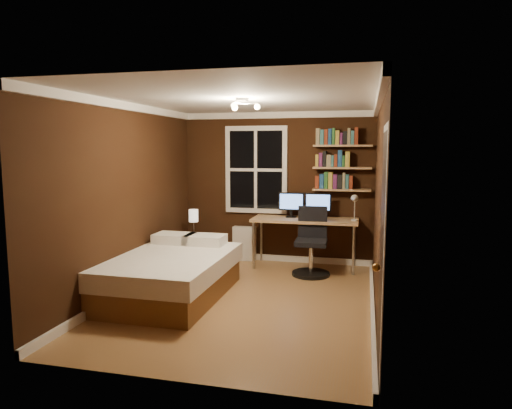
% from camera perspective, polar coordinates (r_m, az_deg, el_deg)
% --- Properties ---
extents(floor, '(4.20, 4.20, 0.00)m').
position_cam_1_polar(floor, '(5.91, -1.41, -11.82)').
color(floor, olive).
rests_on(floor, ground).
extents(wall_back, '(3.20, 0.04, 2.50)m').
position_cam_1_polar(wall_back, '(7.67, 2.62, 2.10)').
color(wall_back, black).
rests_on(wall_back, ground).
extents(wall_left, '(0.04, 4.20, 2.50)m').
position_cam_1_polar(wall_left, '(6.24, -15.79, 0.69)').
color(wall_left, black).
rests_on(wall_left, ground).
extents(wall_right, '(0.04, 4.20, 2.50)m').
position_cam_1_polar(wall_right, '(5.45, 15.04, -0.18)').
color(wall_right, black).
rests_on(wall_right, ground).
extents(ceiling, '(3.20, 4.20, 0.02)m').
position_cam_1_polar(ceiling, '(5.62, -1.49, 13.04)').
color(ceiling, white).
rests_on(ceiling, wall_back).
extents(window, '(1.06, 0.06, 1.46)m').
position_cam_1_polar(window, '(7.69, 0.02, 4.36)').
color(window, white).
rests_on(window, wall_back).
extents(door, '(0.03, 0.82, 2.05)m').
position_cam_1_polar(door, '(3.96, 15.32, -6.19)').
color(door, black).
rests_on(door, ground).
extents(door_knob, '(0.06, 0.06, 0.06)m').
position_cam_1_polar(door_knob, '(3.67, 14.81, -7.62)').
color(door_knob, '#CA8C3C').
rests_on(door_knob, door).
extents(ceiling_fixture, '(0.44, 0.44, 0.18)m').
position_cam_1_polar(ceiling_fixture, '(5.52, -1.76, 12.11)').
color(ceiling_fixture, beige).
rests_on(ceiling_fixture, ceiling).
extents(bookshelf_lower, '(0.92, 0.22, 0.03)m').
position_cam_1_polar(bookshelf_lower, '(7.42, 10.66, 1.82)').
color(bookshelf_lower, tan).
rests_on(bookshelf_lower, wall_back).
extents(books_row_lower, '(0.54, 0.16, 0.23)m').
position_cam_1_polar(books_row_lower, '(7.41, 10.68, 2.82)').
color(books_row_lower, maroon).
rests_on(books_row_lower, bookshelf_lower).
extents(bookshelf_middle, '(0.92, 0.22, 0.03)m').
position_cam_1_polar(bookshelf_middle, '(7.40, 10.72, 4.52)').
color(bookshelf_middle, tan).
rests_on(bookshelf_middle, wall_back).
extents(books_row_middle, '(0.54, 0.16, 0.23)m').
position_cam_1_polar(books_row_middle, '(7.39, 10.75, 5.52)').
color(books_row_middle, navy).
rests_on(books_row_middle, bookshelf_middle).
extents(bookshelf_upper, '(0.92, 0.22, 0.03)m').
position_cam_1_polar(bookshelf_upper, '(7.39, 10.79, 7.23)').
color(bookshelf_upper, tan).
rests_on(bookshelf_upper, wall_back).
extents(books_row_upper, '(0.66, 0.16, 0.23)m').
position_cam_1_polar(books_row_upper, '(7.39, 10.81, 8.24)').
color(books_row_upper, '#2A622C').
rests_on(books_row_upper, bookshelf_upper).
extents(bed, '(1.46, 2.02, 0.68)m').
position_cam_1_polar(bed, '(6.07, -10.90, -8.56)').
color(bed, brown).
rests_on(bed, ground).
extents(nightstand, '(0.47, 0.47, 0.48)m').
position_cam_1_polar(nightstand, '(7.60, -7.75, -5.69)').
color(nightstand, brown).
rests_on(nightstand, ground).
extents(bedside_lamp, '(0.15, 0.15, 0.44)m').
position_cam_1_polar(bedside_lamp, '(7.52, -7.80, -2.28)').
color(bedside_lamp, '#F1E2C9').
rests_on(bedside_lamp, nightstand).
extents(radiator, '(0.39, 0.14, 0.58)m').
position_cam_1_polar(radiator, '(7.83, -1.46, -4.90)').
color(radiator, silver).
rests_on(radiator, ground).
extents(desk, '(1.67, 0.63, 0.80)m').
position_cam_1_polar(desk, '(7.32, 6.12, -2.23)').
color(desk, tan).
rests_on(desk, ground).
extents(monitor_left, '(0.42, 0.12, 0.40)m').
position_cam_1_polar(monitor_left, '(7.40, 4.44, -0.06)').
color(monitor_left, black).
rests_on(monitor_left, desk).
extents(monitor_right, '(0.42, 0.12, 0.40)m').
position_cam_1_polar(monitor_right, '(7.35, 7.76, -0.16)').
color(monitor_right, black).
rests_on(monitor_right, desk).
extents(desk_lamp, '(0.14, 0.32, 0.44)m').
position_cam_1_polar(desk_lamp, '(7.12, 12.21, -0.34)').
color(desk_lamp, silver).
rests_on(desk_lamp, desk).
extents(office_chair, '(0.57, 0.57, 1.03)m').
position_cam_1_polar(office_chair, '(6.98, 6.94, -5.54)').
color(office_chair, black).
rests_on(office_chair, ground).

